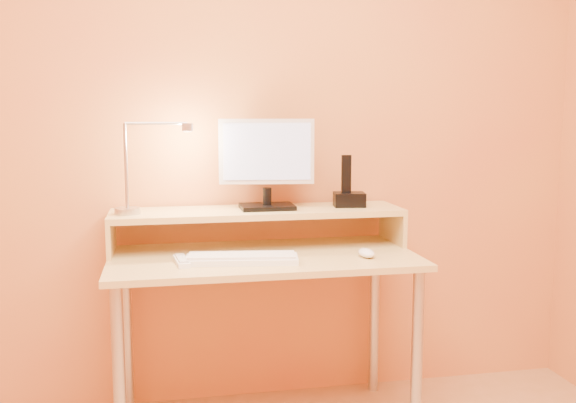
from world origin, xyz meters
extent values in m
cube|color=#CA863E|center=(0.00, 1.50, 1.25)|extent=(3.00, 0.04, 2.50)
cylinder|color=#B4B3B6|center=(-0.55, 0.93, 0.35)|extent=(0.04, 0.04, 0.69)
cylinder|color=#B4B3B6|center=(0.55, 0.93, 0.35)|extent=(0.04, 0.04, 0.69)
cylinder|color=#B4B3B6|center=(-0.55, 1.43, 0.35)|extent=(0.04, 0.04, 0.69)
cylinder|color=#B4B3B6|center=(0.55, 1.43, 0.35)|extent=(0.04, 0.04, 0.69)
cube|color=#D5B66E|center=(0.00, 1.18, 0.71)|extent=(1.20, 0.60, 0.02)
cube|color=#D5B66E|center=(-0.59, 1.33, 0.79)|extent=(0.02, 0.30, 0.14)
cube|color=#D5B66E|center=(0.59, 1.33, 0.79)|extent=(0.02, 0.30, 0.14)
cube|color=#D5B66E|center=(0.00, 1.33, 0.87)|extent=(1.20, 0.30, 0.02)
cube|color=black|center=(0.04, 1.33, 0.89)|extent=(0.22, 0.16, 0.02)
cylinder|color=black|center=(0.04, 1.33, 0.93)|extent=(0.04, 0.04, 0.07)
cube|color=silver|center=(0.04, 1.34, 1.12)|extent=(0.39, 0.09, 0.27)
cube|color=black|center=(0.04, 1.36, 1.12)|extent=(0.35, 0.06, 0.23)
cube|color=#A2ACD8|center=(0.04, 1.32, 1.12)|extent=(0.35, 0.05, 0.23)
cylinder|color=#B4B3B6|center=(-0.52, 1.30, 0.89)|extent=(0.10, 0.10, 0.02)
cylinder|color=#B4B3B6|center=(-0.52, 1.30, 1.07)|extent=(0.01, 0.01, 0.33)
cylinder|color=#B4B3B6|center=(-0.40, 1.30, 1.24)|extent=(0.24, 0.01, 0.01)
cylinder|color=#B4B3B6|center=(-0.28, 1.30, 1.22)|extent=(0.04, 0.04, 0.03)
cylinder|color=#FFEAC6|center=(-0.28, 1.30, 1.20)|extent=(0.03, 0.03, 0.00)
cube|color=black|center=(0.39, 1.33, 0.91)|extent=(0.14, 0.12, 0.06)
cube|color=black|center=(0.38, 1.33, 1.02)|extent=(0.04, 0.03, 0.16)
cube|color=#171CFF|center=(0.44, 1.28, 0.91)|extent=(0.01, 0.00, 0.04)
cube|color=white|center=(-0.10, 1.07, 0.73)|extent=(0.43, 0.19, 0.02)
ellipsoid|color=white|center=(0.38, 1.06, 0.74)|extent=(0.06, 0.10, 0.03)
cube|color=white|center=(-0.32, 1.09, 0.73)|extent=(0.06, 0.17, 0.02)
camera|label=1|loc=(-0.38, -1.24, 1.27)|focal=39.60mm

